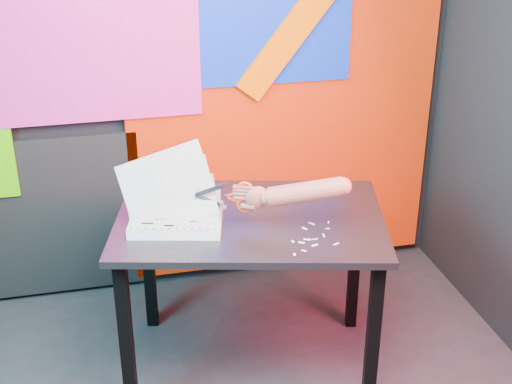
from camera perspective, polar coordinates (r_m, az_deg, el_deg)
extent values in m
cube|color=black|center=(3.44, -8.51, 12.58)|extent=(3.00, 0.01, 2.70)
cube|color=#BB2306|center=(3.66, 2.25, 5.45)|extent=(1.60, 0.02, 1.60)
cube|color=#0B2EC3|center=(3.46, 0.83, 14.62)|extent=(0.85, 0.02, 0.75)
cube|color=#D8258B|center=(3.38, -12.74, 12.02)|extent=(0.95, 0.02, 0.80)
cube|color=black|center=(3.73, -19.11, -2.32)|extent=(1.30, 0.02, 0.85)
cube|color=black|center=(2.92, -10.33, -11.52)|extent=(0.06, 0.06, 0.72)
cube|color=black|center=(3.42, -8.60, -5.43)|extent=(0.06, 0.06, 0.72)
cube|color=black|center=(2.91, 9.32, -11.64)|extent=(0.06, 0.06, 0.72)
cube|color=black|center=(3.41, 7.88, -5.50)|extent=(0.06, 0.06, 0.72)
cube|color=#25262A|center=(2.93, -0.47, -2.26)|extent=(1.24, 0.97, 0.03)
cube|color=silver|center=(2.87, -6.36, -2.22)|extent=(0.41, 0.34, 0.04)
cube|color=silver|center=(2.86, -6.39, -1.82)|extent=(0.41, 0.34, 0.00)
cube|color=silver|center=(2.86, -6.39, -1.74)|extent=(0.39, 0.33, 0.11)
cube|color=silver|center=(2.86, -6.65, -1.20)|extent=(0.36, 0.29, 0.19)
cube|color=silver|center=(2.85, -6.93, -0.24)|extent=(0.36, 0.23, 0.27)
cube|color=silver|center=(2.85, -7.22, 0.68)|extent=(0.39, 0.17, 0.31)
cylinder|color=black|center=(2.78, -9.97, -2.92)|extent=(0.01, 0.01, 0.00)
cylinder|color=black|center=(2.77, -9.37, -2.92)|extent=(0.01, 0.01, 0.00)
cylinder|color=black|center=(2.77, -8.77, -2.93)|extent=(0.01, 0.01, 0.00)
cylinder|color=black|center=(2.77, -8.17, -2.93)|extent=(0.01, 0.01, 0.00)
cylinder|color=black|center=(2.76, -7.56, -2.94)|extent=(0.01, 0.01, 0.00)
cylinder|color=black|center=(2.76, -6.95, -2.95)|extent=(0.01, 0.01, 0.00)
cylinder|color=black|center=(2.75, -6.35, -2.95)|extent=(0.01, 0.01, 0.00)
cylinder|color=black|center=(2.75, -5.74, -2.95)|extent=(0.01, 0.01, 0.00)
cylinder|color=black|center=(2.75, -5.12, -2.96)|extent=(0.01, 0.01, 0.00)
cylinder|color=black|center=(2.74, -4.51, -2.96)|extent=(0.01, 0.01, 0.00)
cylinder|color=black|center=(2.74, -3.90, -2.97)|extent=(0.01, 0.01, 0.00)
cylinder|color=black|center=(2.74, -3.28, -2.97)|extent=(0.01, 0.01, 0.00)
cylinder|color=black|center=(2.99, -9.23, -0.74)|extent=(0.01, 0.01, 0.00)
cylinder|color=black|center=(2.99, -8.67, -0.74)|extent=(0.01, 0.01, 0.00)
cylinder|color=black|center=(2.98, -8.11, -0.74)|extent=(0.01, 0.01, 0.00)
cylinder|color=black|center=(2.98, -7.55, -0.75)|extent=(0.01, 0.01, 0.00)
cylinder|color=black|center=(2.97, -6.99, -0.75)|extent=(0.01, 0.01, 0.00)
cylinder|color=black|center=(2.97, -6.42, -0.75)|extent=(0.01, 0.01, 0.00)
cylinder|color=black|center=(2.97, -5.86, -0.75)|extent=(0.01, 0.01, 0.00)
cylinder|color=black|center=(2.96, -5.29, -0.75)|extent=(0.01, 0.01, 0.00)
cylinder|color=black|center=(2.96, -4.73, -0.76)|extent=(0.01, 0.01, 0.00)
cylinder|color=black|center=(2.96, -4.16, -0.76)|extent=(0.01, 0.01, 0.00)
cylinder|color=black|center=(2.96, -3.59, -0.76)|extent=(0.01, 0.01, 0.00)
cylinder|color=black|center=(2.95, -3.02, -0.76)|extent=(0.01, 0.01, 0.00)
cube|color=black|center=(2.91, -7.95, -1.37)|extent=(0.07, 0.03, 0.00)
cube|color=black|center=(2.88, -5.95, -1.55)|extent=(0.05, 0.02, 0.00)
cube|color=black|center=(2.83, -7.23, -2.15)|extent=(0.09, 0.03, 0.00)
cube|color=black|center=(2.80, -4.97, -2.34)|extent=(0.04, 0.02, 0.00)
cube|color=black|center=(2.81, -8.66, -2.49)|extent=(0.05, 0.02, 0.00)
cube|color=black|center=(2.92, -5.31, -1.13)|extent=(0.06, 0.02, 0.00)
cube|color=black|center=(2.78, -6.98, -2.69)|extent=(0.04, 0.02, 0.00)
cube|color=#8993A9|center=(2.80, -3.66, 0.17)|extent=(0.12, 0.05, 0.07)
cube|color=#8993A9|center=(2.82, -3.64, -0.74)|extent=(0.12, 0.05, 0.07)
cylinder|color=#8993A9|center=(2.80, -2.42, -0.34)|extent=(0.02, 0.02, 0.01)
cube|color=red|center=(2.80, -1.97, -0.54)|extent=(0.05, 0.02, 0.03)
cube|color=red|center=(2.79, -1.98, -0.18)|extent=(0.05, 0.02, 0.03)
torus|color=red|center=(2.77, -0.89, 0.20)|extent=(0.07, 0.04, 0.07)
torus|color=red|center=(2.80, -0.88, -1.02)|extent=(0.07, 0.04, 0.07)
ellipsoid|color=brown|center=(2.78, 0.10, -0.45)|extent=(0.09, 0.05, 0.10)
cylinder|color=brown|center=(2.79, -0.88, -0.48)|extent=(0.07, 0.04, 0.02)
cylinder|color=brown|center=(2.78, -0.89, -0.16)|extent=(0.07, 0.04, 0.02)
cylinder|color=brown|center=(2.78, -0.89, 0.13)|extent=(0.06, 0.04, 0.02)
cylinder|color=brown|center=(2.77, -0.89, 0.38)|extent=(0.06, 0.04, 0.02)
cylinder|color=brown|center=(2.79, -0.61, -1.17)|extent=(0.06, 0.05, 0.03)
cylinder|color=brown|center=(2.78, 1.04, -0.42)|extent=(0.07, 0.08, 0.07)
cylinder|color=brown|center=(2.76, 3.97, 0.01)|extent=(0.31, 0.17, 0.14)
sphere|color=brown|center=(2.75, 6.92, 0.44)|extent=(0.07, 0.07, 0.07)
cube|color=silver|center=(2.84, 3.90, -2.92)|extent=(0.02, 0.03, 0.00)
cube|color=silver|center=(2.74, 2.97, -3.97)|extent=(0.01, 0.02, 0.00)
cube|color=silver|center=(2.66, 3.10, -5.01)|extent=(0.01, 0.02, 0.00)
cube|color=silver|center=(2.68, 3.84, -4.70)|extent=(0.02, 0.02, 0.00)
cube|color=silver|center=(2.72, 4.73, -4.26)|extent=(0.03, 0.02, 0.00)
cube|color=silver|center=(2.79, 5.44, -3.47)|extent=(0.01, 0.03, 0.00)
cube|color=silver|center=(2.74, 6.44, -4.15)|extent=(0.03, 0.02, 0.00)
cube|color=silver|center=(2.88, 4.47, -2.53)|extent=(0.02, 0.03, 0.00)
cube|color=silver|center=(2.76, 4.13, -3.80)|extent=(0.03, 0.02, 0.00)
cube|color=silver|center=(2.74, 3.66, -4.06)|extent=(0.02, 0.02, 0.00)
cube|color=silver|center=(2.85, 5.74, -2.92)|extent=(0.02, 0.01, 0.00)
cube|color=silver|center=(2.77, 4.74, -3.78)|extent=(0.02, 0.01, 0.00)
cube|color=silver|center=(2.89, 5.81, -2.42)|extent=(0.01, 0.02, 0.00)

